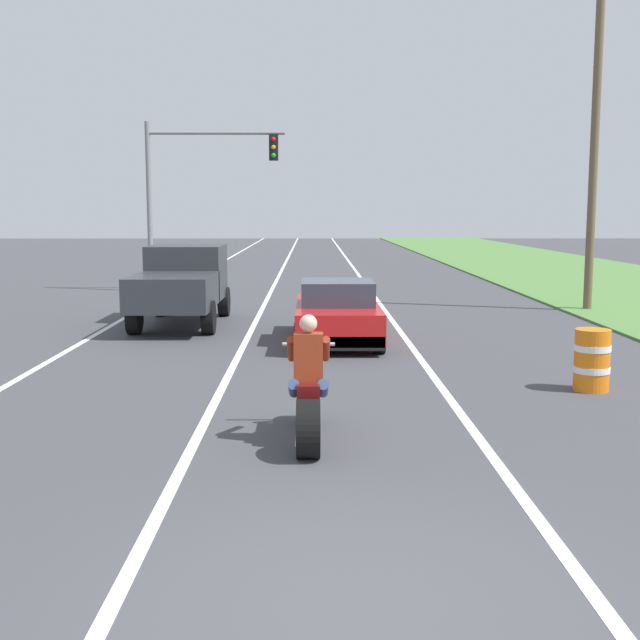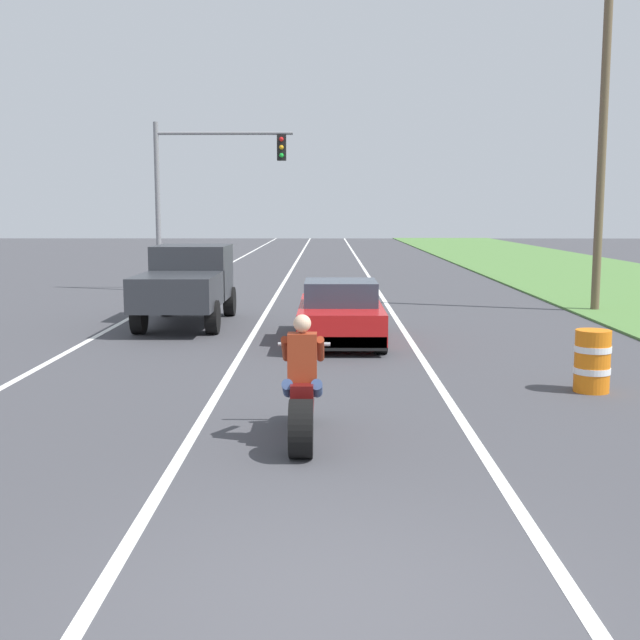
{
  "view_description": "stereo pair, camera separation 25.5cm",
  "coord_description": "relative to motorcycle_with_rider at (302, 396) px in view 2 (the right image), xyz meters",
  "views": [
    {
      "loc": [
        -0.33,
        -5.59,
        2.88
      ],
      "look_at": [
        -0.19,
        8.27,
        1.0
      ],
      "focal_mm": 45.29,
      "sensor_mm": 36.0,
      "label": 1
    },
    {
      "loc": [
        -0.07,
        -5.59,
        2.88
      ],
      "look_at": [
        -0.19,
        8.27,
        1.0
      ],
      "focal_mm": 45.29,
      "sensor_mm": 36.0,
      "label": 2
    }
  ],
  "objects": [
    {
      "name": "utility_pole_roadside",
      "position": [
        8.07,
        13.45,
        3.76
      ],
      "size": [
        0.24,
        0.24,
        8.7
      ],
      "primitive_type": "cylinder",
      "color": "brown",
      "rests_on": "ground"
    },
    {
      "name": "lane_stripe_centre_dashed",
      "position": [
        -1.43,
        15.81,
        -0.59
      ],
      "size": [
        0.14,
        120.0,
        0.01
      ],
      "primitive_type": "cube",
      "color": "white",
      "rests_on": "ground"
    },
    {
      "name": "lane_stripe_left_solid",
      "position": [
        -5.03,
        15.81,
        -0.59
      ],
      "size": [
        0.14,
        120.0,
        0.01
      ],
      "primitive_type": "cube",
      "color": "white",
      "rests_on": "ground"
    },
    {
      "name": "pickup_truck_left_lane_dark_grey",
      "position": [
        -3.25,
        10.6,
        0.51
      ],
      "size": [
        2.02,
        4.8,
        1.98
      ],
      "color": "#2D3035",
      "rests_on": "ground"
    },
    {
      "name": "traffic_light_mast_near",
      "position": [
        -4.21,
        19.3,
        3.43
      ],
      "size": [
        4.94,
        0.34,
        6.0
      ],
      "color": "gray",
      "rests_on": "ground"
    },
    {
      "name": "ground_plane",
      "position": [
        0.37,
        -4.19,
        -0.59
      ],
      "size": [
        160.0,
        160.0,
        0.0
      ],
      "primitive_type": "plane",
      "color": "#424247"
    },
    {
      "name": "lane_stripe_right_solid",
      "position": [
        2.17,
        15.81,
        -0.59
      ],
      "size": [
        0.14,
        120.0,
        0.01
      ],
      "primitive_type": "cube",
      "color": "white",
      "rests_on": "ground"
    },
    {
      "name": "motorcycle_with_rider",
      "position": [
        0.0,
        0.0,
        0.0
      ],
      "size": [
        0.7,
        2.21,
        1.62
      ],
      "color": "black",
      "rests_on": "ground"
    },
    {
      "name": "sports_car_red",
      "position": [
        0.61,
        7.9,
        0.04
      ],
      "size": [
        1.84,
        4.3,
        1.37
      ],
      "color": "red",
      "rests_on": "ground"
    },
    {
      "name": "construction_barrel_nearest",
      "position": [
        4.55,
        2.92,
        -0.09
      ],
      "size": [
        0.58,
        0.58,
        1.0
      ],
      "color": "orange",
      "rests_on": "ground"
    }
  ]
}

